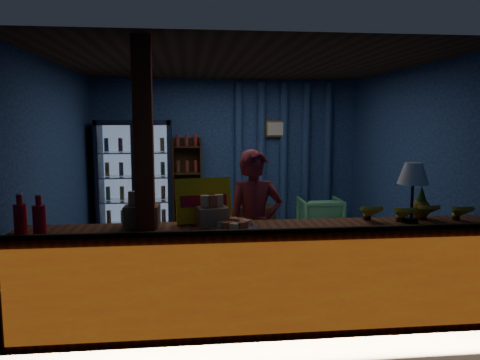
# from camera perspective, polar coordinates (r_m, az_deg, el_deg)

# --- Properties ---
(ground) EXTENTS (4.60, 4.60, 0.00)m
(ground) POSITION_cam_1_polar(r_m,az_deg,el_deg) (6.30, 0.10, -10.23)
(ground) COLOR #515154
(ground) RESTS_ON ground
(room_walls) EXTENTS (4.60, 4.60, 4.60)m
(room_walls) POSITION_cam_1_polar(r_m,az_deg,el_deg) (6.02, 0.10, 4.17)
(room_walls) COLOR navy
(room_walls) RESTS_ON ground
(counter) EXTENTS (4.40, 0.57, 0.99)m
(counter) POSITION_cam_1_polar(r_m,az_deg,el_deg) (4.35, 2.96, -11.77)
(counter) COLOR brown
(counter) RESTS_ON ground
(support_post) EXTENTS (0.16, 0.16, 2.60)m
(support_post) POSITION_cam_1_polar(r_m,az_deg,el_deg) (4.13, -11.52, -1.17)
(support_post) COLOR maroon
(support_post) RESTS_ON ground
(beverage_cooler) EXTENTS (1.20, 0.62, 1.90)m
(beverage_cooler) POSITION_cam_1_polar(r_m,az_deg,el_deg) (7.99, -12.57, 0.20)
(beverage_cooler) COLOR black
(beverage_cooler) RESTS_ON ground
(bottle_shelf) EXTENTS (0.50, 0.28, 1.60)m
(bottle_shelf) POSITION_cam_1_polar(r_m,az_deg,el_deg) (8.10, -6.45, -0.57)
(bottle_shelf) COLOR #321D0F
(bottle_shelf) RESTS_ON ground
(curtain_folds) EXTENTS (1.74, 0.14, 2.50)m
(curtain_folds) POSITION_cam_1_polar(r_m,az_deg,el_deg) (8.30, 5.33, 3.14)
(curtain_folds) COLOR navy
(curtain_folds) RESTS_ON room_walls
(framed_picture) EXTENTS (0.36, 0.04, 0.28)m
(framed_picture) POSITION_cam_1_polar(r_m,az_deg,el_deg) (8.21, 4.40, 6.25)
(framed_picture) COLOR #B3832C
(framed_picture) RESTS_ON room_walls
(shopkeeper) EXTENTS (0.61, 0.42, 1.60)m
(shopkeeper) POSITION_cam_1_polar(r_m,az_deg,el_deg) (4.87, 1.81, -5.73)
(shopkeeper) COLOR maroon
(shopkeeper) RESTS_ON ground
(green_chair) EXTENTS (0.69, 0.70, 0.63)m
(green_chair) POSITION_cam_1_polar(r_m,az_deg,el_deg) (7.89, 9.72, -4.40)
(green_chair) COLOR #5EBD7A
(green_chair) RESTS_ON ground
(side_table) EXTENTS (0.61, 0.48, 0.60)m
(side_table) POSITION_cam_1_polar(r_m,az_deg,el_deg) (7.72, 2.03, -5.02)
(side_table) COLOR #321D0F
(side_table) RESTS_ON ground
(yellow_sign) EXTENTS (0.53, 0.21, 0.42)m
(yellow_sign) POSITION_cam_1_polar(r_m,az_deg,el_deg) (4.35, -4.44, -2.49)
(yellow_sign) COLOR yellow
(yellow_sign) RESTS_ON counter
(soda_bottles) EXTENTS (0.29, 0.19, 0.35)m
(soda_bottles) POSITION_cam_1_polar(r_m,az_deg,el_deg) (4.28, -24.25, -4.22)
(soda_bottles) COLOR red
(soda_bottles) RESTS_ON counter
(snack_box_left) EXTENTS (0.31, 0.26, 0.32)m
(snack_box_left) POSITION_cam_1_polar(r_m,az_deg,el_deg) (4.28, -11.84, -4.10)
(snack_box_left) COLOR #A47A4F
(snack_box_left) RESTS_ON counter
(snack_box_centre) EXTENTS (0.30, 0.27, 0.28)m
(snack_box_centre) POSITION_cam_1_polar(r_m,az_deg,el_deg) (4.23, -3.39, -4.27)
(snack_box_centre) COLOR #A47A4F
(snack_box_centre) RESTS_ON counter
(pastry_tray) EXTENTS (0.44, 0.44, 0.07)m
(pastry_tray) POSITION_cam_1_polar(r_m,az_deg,el_deg) (4.15, -0.81, -5.57)
(pastry_tray) COLOR silver
(pastry_tray) RESTS_ON counter
(banana_bunches) EXTENTS (1.09, 0.31, 0.18)m
(banana_bunches) POSITION_cam_1_polar(r_m,az_deg,el_deg) (4.72, 20.43, -3.65)
(banana_bunches) COLOR gold
(banana_bunches) RESTS_ON counter
(table_lamp) EXTENTS (0.29, 0.29, 0.56)m
(table_lamp) POSITION_cam_1_polar(r_m,az_deg,el_deg) (4.60, 20.35, 0.48)
(table_lamp) COLOR black
(table_lamp) RESTS_ON counter
(pineapple) EXTENTS (0.18, 0.18, 0.32)m
(pineapple) POSITION_cam_1_polar(r_m,az_deg,el_deg) (4.83, 21.17, -2.93)
(pineapple) COLOR brown
(pineapple) RESTS_ON counter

